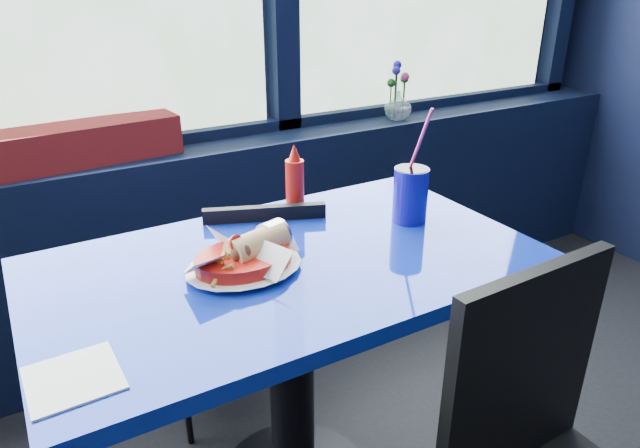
{
  "coord_description": "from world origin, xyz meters",
  "views": [
    {
      "loc": [
        -0.25,
        0.91,
        1.39
      ],
      "look_at": [
        0.38,
        1.98,
        0.83
      ],
      "focal_mm": 32.0,
      "sensor_mm": 36.0,
      "label": 1
    }
  ],
  "objects_px": {
    "planter_box": "(79,144)",
    "soda_cup": "(410,194)",
    "near_table": "(290,322)",
    "chair_near_back": "(245,299)",
    "ketchup_bottle": "(295,182)",
    "food_basket": "(246,258)",
    "flower_vase": "(398,102)"
  },
  "relations": [
    {
      "from": "planter_box",
      "to": "soda_cup",
      "type": "bearing_deg",
      "value": -54.49
    },
    {
      "from": "near_table",
      "to": "chair_near_back",
      "type": "xyz_separation_m",
      "value": [
        0.01,
        0.34,
        -0.11
      ]
    },
    {
      "from": "near_table",
      "to": "soda_cup",
      "type": "height_order",
      "value": "soda_cup"
    },
    {
      "from": "chair_near_back",
      "to": "ketchup_bottle",
      "type": "distance_m",
      "value": 0.42
    },
    {
      "from": "chair_near_back",
      "to": "food_basket",
      "type": "height_order",
      "value": "food_basket"
    },
    {
      "from": "flower_vase",
      "to": "soda_cup",
      "type": "height_order",
      "value": "soda_cup"
    },
    {
      "from": "flower_vase",
      "to": "near_table",
      "type": "bearing_deg",
      "value": -139.03
    },
    {
      "from": "flower_vase",
      "to": "food_basket",
      "type": "relative_size",
      "value": 0.92
    },
    {
      "from": "near_table",
      "to": "ketchup_bottle",
      "type": "bearing_deg",
      "value": 59.02
    },
    {
      "from": "planter_box",
      "to": "soda_cup",
      "type": "relative_size",
      "value": 2.03
    },
    {
      "from": "planter_box",
      "to": "ketchup_bottle",
      "type": "height_order",
      "value": "ketchup_bottle"
    },
    {
      "from": "flower_vase",
      "to": "ketchup_bottle",
      "type": "distance_m",
      "value": 0.98
    },
    {
      "from": "near_table",
      "to": "chair_near_back",
      "type": "distance_m",
      "value": 0.35
    },
    {
      "from": "flower_vase",
      "to": "ketchup_bottle",
      "type": "xyz_separation_m",
      "value": [
        -0.79,
        -0.56,
        -0.04
      ]
    },
    {
      "from": "planter_box",
      "to": "flower_vase",
      "type": "distance_m",
      "value": 1.27
    },
    {
      "from": "near_table",
      "to": "soda_cup",
      "type": "relative_size",
      "value": 3.75
    },
    {
      "from": "flower_vase",
      "to": "ketchup_bottle",
      "type": "relative_size",
      "value": 1.22
    },
    {
      "from": "food_basket",
      "to": "ketchup_bottle",
      "type": "relative_size",
      "value": 1.33
    },
    {
      "from": "planter_box",
      "to": "ketchup_bottle",
      "type": "bearing_deg",
      "value": -56.97
    },
    {
      "from": "flower_vase",
      "to": "planter_box",
      "type": "bearing_deg",
      "value": 178.04
    },
    {
      "from": "flower_vase",
      "to": "chair_near_back",
      "type": "bearing_deg",
      "value": -152.35
    },
    {
      "from": "near_table",
      "to": "flower_vase",
      "type": "height_order",
      "value": "flower_vase"
    },
    {
      "from": "ketchup_bottle",
      "to": "food_basket",
      "type": "bearing_deg",
      "value": -135.66
    },
    {
      "from": "near_table",
      "to": "food_basket",
      "type": "distance_m",
      "value": 0.24
    },
    {
      "from": "flower_vase",
      "to": "soda_cup",
      "type": "distance_m",
      "value": 0.97
    },
    {
      "from": "ketchup_bottle",
      "to": "soda_cup",
      "type": "bearing_deg",
      "value": -43.44
    },
    {
      "from": "near_table",
      "to": "chair_near_back",
      "type": "height_order",
      "value": "chair_near_back"
    },
    {
      "from": "ketchup_bottle",
      "to": "chair_near_back",
      "type": "bearing_deg",
      "value": 153.26
    },
    {
      "from": "chair_near_back",
      "to": "food_basket",
      "type": "distance_m",
      "value": 0.48
    },
    {
      "from": "food_basket",
      "to": "ketchup_bottle",
      "type": "distance_m",
      "value": 0.38
    },
    {
      "from": "food_basket",
      "to": "soda_cup",
      "type": "bearing_deg",
      "value": 13.3
    },
    {
      "from": "near_table",
      "to": "planter_box",
      "type": "relative_size",
      "value": 1.84
    }
  ]
}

